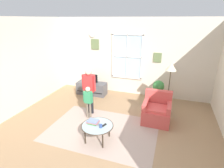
# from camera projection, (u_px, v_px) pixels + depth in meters

# --- Properties ---
(ground_plane) EXTENTS (6.45, 6.42, 0.02)m
(ground_plane) POSITION_uv_depth(u_px,v_px,m) (102.00, 135.00, 4.60)
(ground_plane) COLOR #9E7A56
(back_wall) EXTENTS (5.85, 0.17, 2.87)m
(back_wall) POSITION_uv_depth(u_px,v_px,m) (131.00, 57.00, 6.73)
(back_wall) COLOR beige
(back_wall) RESTS_ON ground_plane
(side_wall_left) EXTENTS (0.12, 5.82, 2.87)m
(side_wall_left) POSITION_uv_depth(u_px,v_px,m) (3.00, 71.00, 5.01)
(side_wall_left) COLOR beige
(side_wall_left) RESTS_ON ground_plane
(area_rug) EXTENTS (2.86, 1.97, 0.01)m
(area_rug) POSITION_uv_depth(u_px,v_px,m) (102.00, 130.00, 4.79)
(area_rug) COLOR tan
(area_rug) RESTS_ON ground_plane
(tv_stand) EXTENTS (1.15, 0.47, 0.48)m
(tv_stand) POSITION_uv_depth(u_px,v_px,m) (92.00, 88.00, 6.98)
(tv_stand) COLOR #4C4C51
(tv_stand) RESTS_ON ground_plane
(television) EXTENTS (0.50, 0.08, 0.34)m
(television) POSITION_uv_depth(u_px,v_px,m) (91.00, 78.00, 6.84)
(television) COLOR #4C4C4C
(television) RESTS_ON tv_stand
(armchair) EXTENTS (0.76, 0.74, 0.87)m
(armchair) POSITION_uv_depth(u_px,v_px,m) (157.00, 111.00, 5.09)
(armchair) COLOR #D14C47
(armchair) RESTS_ON ground_plane
(coffee_table) EXTENTS (0.78, 0.78, 0.42)m
(coffee_table) POSITION_uv_depth(u_px,v_px,m) (97.00, 126.00, 4.26)
(coffee_table) COLOR #99B2B7
(coffee_table) RESTS_ON ground_plane
(book_stack) EXTENTS (0.28, 0.20, 0.08)m
(book_stack) POSITION_uv_depth(u_px,v_px,m) (93.00, 122.00, 4.33)
(book_stack) COLOR #3E8638
(book_stack) RESTS_ON coffee_table
(cup) EXTENTS (0.07, 0.07, 0.08)m
(cup) POSITION_uv_depth(u_px,v_px,m) (101.00, 126.00, 4.16)
(cup) COLOR #334C8C
(cup) RESTS_ON coffee_table
(remote_near_books) EXTENTS (0.08, 0.15, 0.02)m
(remote_near_books) POSITION_uv_depth(u_px,v_px,m) (104.00, 125.00, 4.24)
(remote_near_books) COLOR black
(remote_near_books) RESTS_ON coffee_table
(person_red_shirt) EXTENTS (0.44, 0.20, 1.46)m
(person_red_shirt) POSITION_uv_depth(u_px,v_px,m) (89.00, 86.00, 5.34)
(person_red_shirt) COLOR black
(person_red_shirt) RESTS_ON ground_plane
(person_green_shirt) EXTENTS (0.30, 0.14, 1.00)m
(person_green_shirt) POSITION_uv_depth(u_px,v_px,m) (88.00, 99.00, 5.14)
(person_green_shirt) COLOR #726656
(person_green_shirt) RESTS_ON ground_plane
(potted_plant_by_window) EXTENTS (0.39, 0.39, 0.82)m
(potted_plant_by_window) POSITION_uv_depth(u_px,v_px,m) (158.00, 90.00, 6.19)
(potted_plant_by_window) COLOR #9E6B4C
(potted_plant_by_window) RESTS_ON ground_plane
(floor_lamp) EXTENTS (0.32, 0.32, 1.60)m
(floor_lamp) POSITION_uv_depth(u_px,v_px,m) (171.00, 72.00, 5.24)
(floor_lamp) COLOR black
(floor_lamp) RESTS_ON ground_plane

